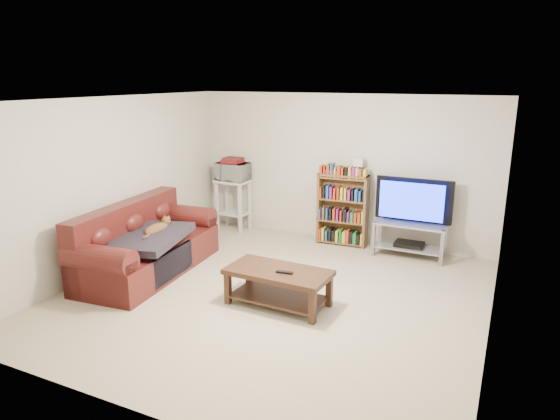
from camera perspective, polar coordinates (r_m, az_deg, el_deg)
The scene contains 19 objects.
floor at distance 6.35m, azimuth -0.74°, elevation -9.71°, with size 5.00×5.00×0.00m, color beige.
ceiling at distance 5.77m, azimuth -0.83°, elevation 12.48°, with size 5.00×5.00×0.00m, color white.
wall_back at distance 8.22m, azimuth 6.95°, elevation 4.71°, with size 5.00×5.00×0.00m, color silver.
wall_front at distance 3.97m, azimuth -17.03°, elevation -7.21°, with size 5.00×5.00×0.00m, color silver.
wall_left at distance 7.37m, azimuth -18.52°, elevation 2.85°, with size 5.00×5.00×0.00m, color silver.
wall_right at distance 5.38m, azimuth 23.91°, elevation -2.03°, with size 5.00×5.00×0.00m, color silver.
sofa at distance 7.23m, azimuth -15.28°, elevation -4.26°, with size 1.18×2.34×0.96m.
blanket at distance 6.93m, azimuth -14.85°, elevation -3.09°, with size 0.87×1.13×0.10m, color #26222A.
cat at distance 7.08m, azimuth -13.94°, elevation -2.15°, with size 0.25×0.62×0.18m, color brown, non-canonical shape.
coffee_table at distance 5.98m, azimuth -0.20°, elevation -8.07°, with size 1.25×0.66×0.45m.
remote at distance 5.83m, azimuth 0.52°, elevation -7.14°, with size 0.20×0.06×0.02m, color black.
tv_stand at distance 7.79m, azimuth 14.63°, elevation -2.64°, with size 1.07×0.48×0.53m.
television at distance 7.65m, azimuth 14.88°, elevation 0.96°, with size 1.15×0.15×0.66m, color black.
dvd_player at distance 7.84m, azimuth 14.55°, elevation -3.82°, with size 0.43×0.30×0.06m, color black.
bookshelf at distance 8.08m, azimuth 7.15°, elevation 0.16°, with size 0.82×0.29×1.16m.
shelf_clutter at distance 7.92m, azimuth 8.02°, elevation 4.79°, with size 0.59×0.21×0.28m.
microwave_stand at distance 8.85m, azimuth -5.37°, elevation 1.37°, with size 0.58×0.43×0.90m.
microwave at distance 8.76m, azimuth -5.44°, elevation 4.40°, with size 0.55×0.38×0.31m, color silver.
game_boxes at distance 8.72m, azimuth -5.47°, elevation 5.55°, with size 0.33×0.29×0.05m, color maroon.
Camera 1 is at (2.55, -5.17, 2.66)m, focal length 32.00 mm.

